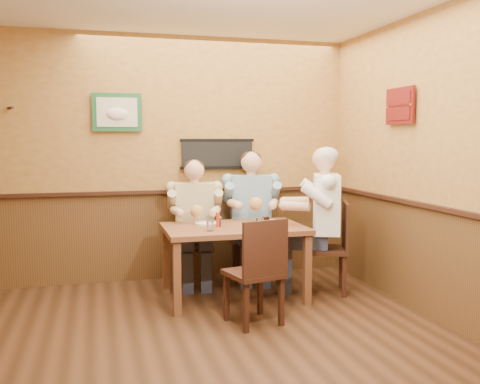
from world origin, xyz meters
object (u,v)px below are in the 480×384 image
at_px(dining_table, 234,235).
at_px(chair_right_end, 326,247).
at_px(diner_tan_shirt, 195,228).
at_px(diner_white_elder, 326,228).
at_px(diner_blue_polo, 251,222).
at_px(chair_back_right, 251,239).
at_px(pepper_shaker, 219,222).
at_px(hot_sauce_bottle, 218,219).
at_px(cola_tumbler, 266,222).
at_px(water_glass_left, 210,225).
at_px(water_glass_mid, 259,224).
at_px(salt_shaker, 219,221).
at_px(chair_near_side, 254,271).
at_px(chair_back_left, 195,245).

xyz_separation_m(dining_table, chair_right_end, (1.00, -0.03, -0.17)).
relative_size(diner_tan_shirt, diner_white_elder, 0.91).
height_order(diner_tan_shirt, diner_blue_polo, diner_blue_polo).
bearing_deg(diner_blue_polo, chair_back_right, 0.00).
relative_size(chair_back_right, pepper_shaker, 10.57).
bearing_deg(hot_sauce_bottle, cola_tumbler, -18.33).
distance_m(water_glass_left, pepper_shaker, 0.25).
distance_m(dining_table, pepper_shaker, 0.20).
distance_m(diner_blue_polo, water_glass_left, 1.17).
bearing_deg(chair_right_end, diner_tan_shirt, -98.68).
relative_size(water_glass_mid, hot_sauce_bottle, 0.75).
xyz_separation_m(diner_tan_shirt, pepper_shaker, (0.13, -0.68, 0.17)).
distance_m(chair_right_end, water_glass_left, 1.34).
bearing_deg(hot_sauce_bottle, diner_white_elder, -1.55).
height_order(diner_blue_polo, water_glass_mid, diner_blue_polo).
height_order(hot_sauce_bottle, pepper_shaker, hot_sauce_bottle).
xyz_separation_m(diner_blue_polo, pepper_shaker, (-0.54, -0.72, 0.13)).
bearing_deg(salt_shaker, diner_white_elder, -5.90).
height_order(chair_back_right, chair_near_side, chair_near_side).
relative_size(chair_back_right, water_glass_mid, 7.81).
bearing_deg(water_glass_mid, chair_back_right, 78.31).
bearing_deg(dining_table, diner_blue_polo, 61.90).
xyz_separation_m(chair_back_left, pepper_shaker, (0.13, -0.68, 0.35)).
relative_size(dining_table, hot_sauce_bottle, 8.74).
xyz_separation_m(chair_right_end, diner_tan_shirt, (-1.27, 0.72, 0.14)).
distance_m(chair_near_side, pepper_shaker, 0.83).
relative_size(chair_right_end, pepper_shaker, 10.98).
relative_size(chair_back_right, cola_tumbler, 8.61).
bearing_deg(diner_blue_polo, pepper_shaker, -117.72).
distance_m(diner_tan_shirt, hot_sauce_bottle, 0.72).
bearing_deg(chair_back_right, cola_tumbler, -87.62).
height_order(diner_white_elder, water_glass_left, diner_white_elder).
bearing_deg(salt_shaker, hot_sauce_bottle, -112.26).
bearing_deg(dining_table, water_glass_mid, -57.35).
bearing_deg(chair_back_left, chair_right_end, -22.30).
relative_size(chair_back_left, diner_blue_polo, 0.66).
relative_size(diner_blue_polo, pepper_shaker, 15.10).
distance_m(chair_right_end, pepper_shaker, 1.19).
height_order(diner_blue_polo, diner_white_elder, diner_white_elder).
bearing_deg(chair_right_end, cola_tumbler, -59.89).
height_order(chair_right_end, water_glass_left, chair_right_end).
xyz_separation_m(chair_near_side, hot_sauce_bottle, (-0.15, 0.75, 0.36)).
distance_m(chair_back_right, diner_white_elder, 1.00).
xyz_separation_m(chair_right_end, diner_blue_polo, (-0.61, 0.76, 0.18)).
height_order(diner_tan_shirt, cola_tumbler, diner_tan_shirt).
bearing_deg(diner_white_elder, chair_back_right, -120.80).
bearing_deg(pepper_shaker, chair_near_side, -79.75).
xyz_separation_m(chair_back_right, chair_near_side, (-0.41, -1.48, 0.01)).
bearing_deg(cola_tumbler, chair_near_side, -116.79).
bearing_deg(dining_table, chair_back_right, 61.90).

